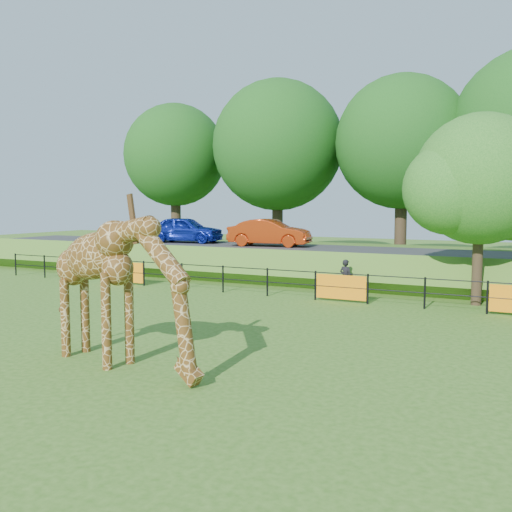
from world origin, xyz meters
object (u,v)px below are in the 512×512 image
object	(u,v)px
car_blue	(185,230)
tree_east	(483,184)
visitor	(346,277)
car_red	(269,233)
giraffe	(121,292)

from	to	relation	value
car_blue	tree_east	distance (m)	16.74
visitor	car_blue	bearing A→B (deg)	-10.91
car_red	visitor	xyz separation A→B (m)	(5.59, -4.76, -1.40)
visitor	tree_east	distance (m)	6.08
giraffe	visitor	bearing A→B (deg)	95.74
giraffe	tree_east	distance (m)	13.60
giraffe	visitor	size ratio (longest dim) A/B	3.34
car_blue	car_red	bearing A→B (deg)	-101.62
giraffe	tree_east	size ratio (longest dim) A/B	0.70
car_blue	car_red	xyz separation A→B (m)	(5.33, -0.28, -0.03)
car_blue	tree_east	bearing A→B (deg)	-115.96
car_blue	tree_east	size ratio (longest dim) A/B	0.63
car_red	tree_east	bearing A→B (deg)	-122.30
tree_east	visitor	bearing A→B (deg)	-179.03
giraffe	visitor	distance (m)	11.83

